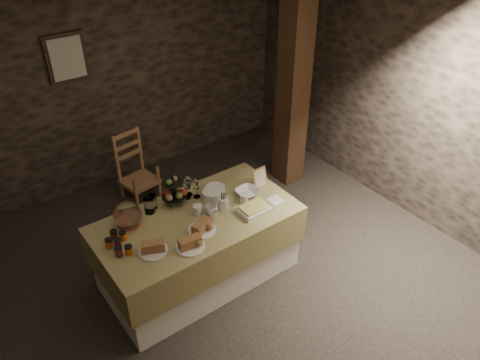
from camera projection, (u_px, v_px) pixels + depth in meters
ground_plane at (205, 296)px, 4.64m from camera, size 5.50×5.00×0.01m
room_shell at (197, 163)px, 3.76m from camera, size 5.52×5.02×2.60m
buffet_table at (198, 243)px, 4.63m from camera, size 1.93×1.03×0.76m
chair at (136, 168)px, 5.86m from camera, size 0.47×0.45×0.68m
timber_column at (293, 88)px, 5.65m from camera, size 0.30×0.30×2.60m
framed_picture at (67, 58)px, 5.21m from camera, size 0.45×0.04×0.55m
plate_stack_a at (212, 195)px, 4.66m from camera, size 0.19×0.19×0.10m
plate_stack_b at (215, 190)px, 4.74m from camera, size 0.20×0.20×0.08m
cutlery_holder at (223, 203)px, 4.53m from camera, size 0.10×0.10×0.12m
cup_a at (211, 210)px, 4.47m from camera, size 0.14×0.14×0.10m
cup_b at (213, 215)px, 4.41m from camera, size 0.10×0.10×0.08m
mug_c at (198, 210)px, 4.47m from camera, size 0.09×0.09×0.09m
mug_d at (244, 198)px, 4.62m from camera, size 0.08×0.08×0.09m
bowl at (248, 192)px, 4.74m from camera, size 0.26×0.26×0.06m
cake_dome at (128, 216)px, 4.30m from camera, size 0.26×0.26×0.26m
fruit_stand at (175, 193)px, 4.54m from camera, size 0.25×0.25×0.35m
bread_platter_left at (153, 248)px, 4.04m from camera, size 0.26×0.26×0.11m
bread_platter_center at (190, 244)px, 4.08m from camera, size 0.26×0.26×0.11m
bread_platter_right at (202, 227)px, 4.26m from camera, size 0.26×0.26×0.11m
jam_jars at (119, 244)px, 4.09m from camera, size 0.20×0.32×0.07m
tart_dish at (254, 209)px, 4.50m from camera, size 0.30×0.22×0.07m
square_dish at (275, 202)px, 4.62m from camera, size 0.14×0.14×0.04m
menu_frame at (260, 178)px, 4.84m from camera, size 0.17×0.08×0.22m
storage_jar_a at (149, 206)px, 4.47m from camera, size 0.10×0.10×0.16m
storage_jar_b at (152, 202)px, 4.53m from camera, size 0.09×0.09×0.14m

